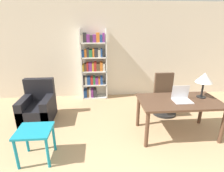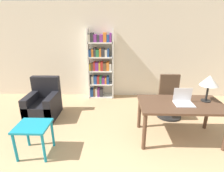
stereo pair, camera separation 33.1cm
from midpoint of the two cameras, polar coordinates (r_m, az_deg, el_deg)
The scene contains 8 objects.
wall_back at distance 5.19m, azimuth 6.10°, elevation 11.12°, with size 8.00×0.06×2.70m.
desk at distance 3.52m, azimuth 24.06°, elevation -6.67°, with size 1.51×0.82×0.73m.
laptop at distance 3.46m, azimuth 24.88°, elevation -4.41°, with size 0.33×0.26×0.28m.
table_lamp at distance 3.67m, azimuth 31.51°, elevation 1.31°, with size 0.32×0.32×0.50m.
office_chair at distance 4.42m, azimuth 20.30°, elevation -4.01°, with size 0.57×0.57×0.98m.
side_table_blue at distance 3.14m, azimuth -21.54°, elevation -13.47°, with size 0.52×0.47×0.55m.
armchair at distance 4.40m, azimuth -19.45°, elevation -5.82°, with size 0.66×0.78×0.91m.
bookshelf at distance 5.07m, azimuth -2.09°, elevation 6.72°, with size 0.73×0.28×2.00m.
Camera 2 is at (-0.24, -0.60, 2.07)m, focal length 28.00 mm.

